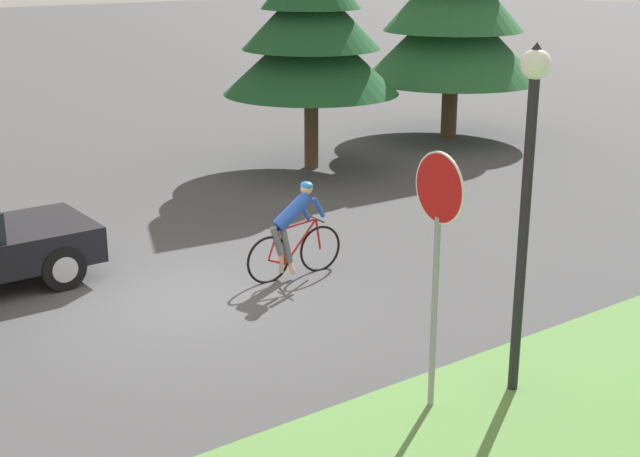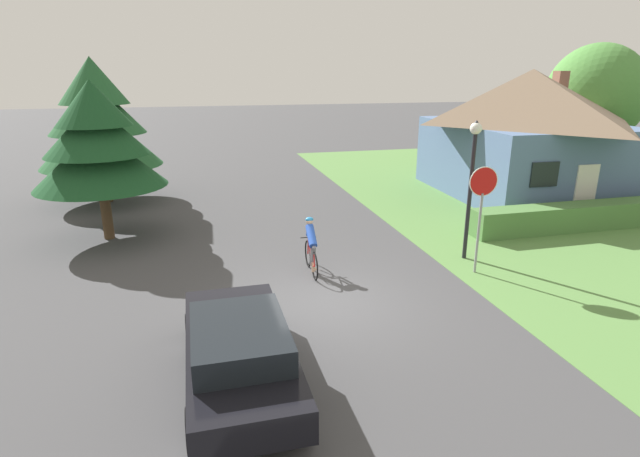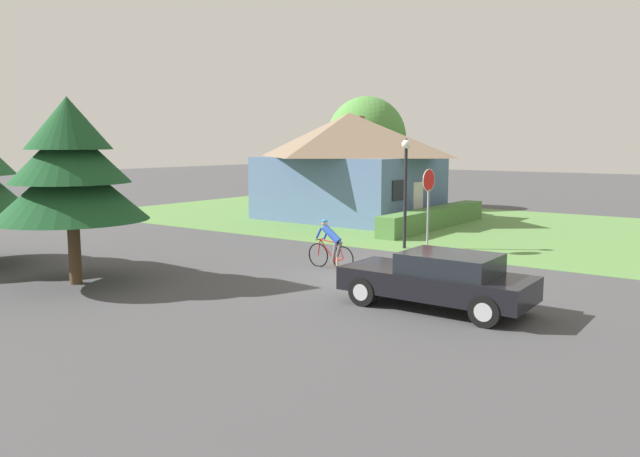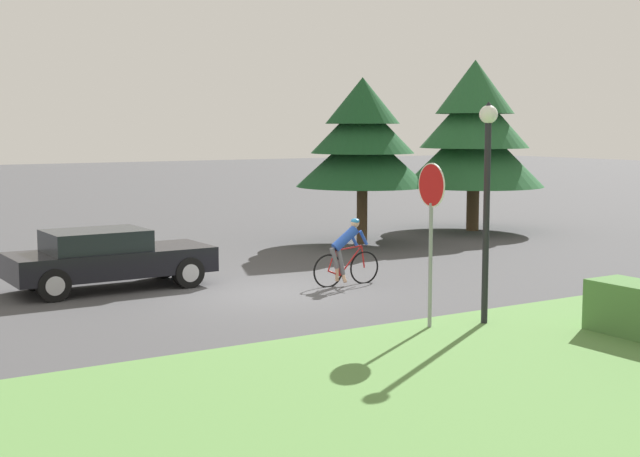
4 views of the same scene
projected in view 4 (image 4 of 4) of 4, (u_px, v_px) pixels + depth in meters
ground_plane at (267, 293)px, 19.15m from camera, size 140.00×140.00×0.00m
sedan_left_lane at (108, 258)px, 19.50m from camera, size 1.84×4.39×1.33m
cyclist at (346, 254)px, 19.99m from camera, size 0.44×1.72×1.52m
stop_sign at (431, 210)px, 15.60m from camera, size 0.78×0.08×2.93m
street_lamp at (487, 175)px, 15.86m from camera, size 0.33×0.33×4.00m
conifer_tall_near at (362, 140)px, 26.93m from camera, size 4.04×4.04×5.03m
conifer_tall_far at (474, 132)px, 30.29m from camera, size 4.77×4.77×5.80m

